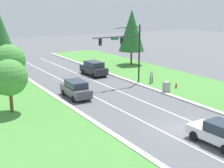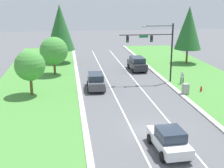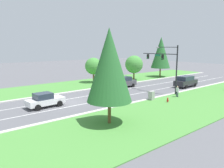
{
  "view_description": "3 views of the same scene",
  "coord_description": "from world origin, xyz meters",
  "views": [
    {
      "loc": [
        -17.56,
        -17.35,
        9.87
      ],
      "look_at": [
        -0.6,
        10.22,
        1.69
      ],
      "focal_mm": 50.0,
      "sensor_mm": 36.0,
      "label": 1
    },
    {
      "loc": [
        -6.87,
        -22.95,
        10.67
      ],
      "look_at": [
        -2.34,
        8.38,
        1.8
      ],
      "focal_mm": 50.0,
      "sensor_mm": 36.0,
      "label": 2
    },
    {
      "loc": [
        25.27,
        -13.65,
        7.35
      ],
      "look_at": [
        0.17,
        7.0,
        1.73
      ],
      "focal_mm": 35.0,
      "sensor_mm": 36.0,
      "label": 3
    }
  ],
  "objects": [
    {
      "name": "ground_plane",
      "position": [
        0.0,
        0.0,
        0.0
      ],
      "size": [
        160.0,
        160.0,
        0.0
      ],
      "primitive_type": "plane",
      "color": "#5B5B60"
    },
    {
      "name": "curb_strip_right",
      "position": [
        5.65,
        0.0,
        0.07
      ],
      "size": [
        0.5,
        90.0,
        0.15
      ],
      "color": "beige",
      "rests_on": "ground_plane"
    },
    {
      "name": "curb_strip_left",
      "position": [
        -5.65,
        0.0,
        0.07
      ],
      "size": [
        0.5,
        90.0,
        0.15
      ],
      "color": "beige",
      "rests_on": "ground_plane"
    },
    {
      "name": "grass_verge_left",
      "position": [
        -10.9,
        0.0,
        0.04
      ],
      "size": [
        10.0,
        90.0,
        0.08
      ],
      "color": "#4C8E3D",
      "rests_on": "ground_plane"
    },
    {
      "name": "lane_stripe_inner_left",
      "position": [
        -1.8,
        0.0,
        0.0
      ],
      "size": [
        0.14,
        81.0,
        0.01
      ],
      "color": "white",
      "rests_on": "ground_plane"
    },
    {
      "name": "lane_stripe_inner_right",
      "position": [
        1.8,
        0.0,
        0.0
      ],
      "size": [
        0.14,
        81.0,
        0.01
      ],
      "color": "white",
      "rests_on": "ground_plane"
    },
    {
      "name": "traffic_signal_mast",
      "position": [
        4.26,
        14.62,
        5.0
      ],
      "size": [
        6.83,
        0.41,
        7.53
      ],
      "color": "black",
      "rests_on": "ground_plane"
    },
    {
      "name": "charcoal_suv",
      "position": [
        3.42,
        21.82,
        1.03
      ],
      "size": [
        2.29,
        5.02,
        2.02
      ],
      "rotation": [
        0.0,
        0.0,
        0.02
      ],
      "color": "#28282D",
      "rests_on": "ground_plane"
    },
    {
      "name": "graphite_suv",
      "position": [
        -3.64,
        12.86,
        0.97
      ],
      "size": [
        2.24,
        4.79,
        1.9
      ],
      "rotation": [
        0.0,
        0.0,
        -0.04
      ],
      "color": "#4C4C51",
      "rests_on": "ground_plane"
    },
    {
      "name": "white_sedan",
      "position": [
        0.04,
        -3.53,
        0.89
      ],
      "size": [
        2.29,
        4.59,
        1.78
      ],
      "rotation": [
        0.0,
        0.0,
        0.05
      ],
      "color": "white",
      "rests_on": "ground_plane"
    },
    {
      "name": "utility_cabinet",
      "position": [
        6.13,
        9.1,
        0.64
      ],
      "size": [
        0.7,
        0.6,
        1.29
      ],
      "color": "#9E9E99",
      "rests_on": "ground_plane"
    },
    {
      "name": "pedestrian",
      "position": [
        7.34,
        13.41,
        0.94
      ],
      "size": [
        0.42,
        0.3,
        1.69
      ],
      "rotation": [
        0.0,
        0.0,
        2.9
      ],
      "color": "#232842",
      "rests_on": "ground_plane"
    },
    {
      "name": "fire_hydrant",
      "position": [
        8.32,
        9.82,
        0.34
      ],
      "size": [
        0.34,
        0.2,
        0.7
      ],
      "color": "red",
      "rests_on": "ground_plane"
    },
    {
      "name": "oak_near_left_tree",
      "position": [
        -8.73,
        20.62,
        3.43
      ],
      "size": [
        3.9,
        3.9,
        5.38
      ],
      "color": "brown",
      "rests_on": "ground_plane"
    },
    {
      "name": "conifer_far_right_tree",
      "position": [
        12.61,
        25.45,
        5.84
      ],
      "size": [
        4.29,
        4.29,
        9.28
      ],
      "color": "brown",
      "rests_on": "ground_plane"
    },
    {
      "name": "oak_far_left_tree",
      "position": [
        -11.0,
        11.34,
        3.42
      ],
      "size": [
        3.37,
        3.37,
        5.12
      ],
      "color": "brown",
      "rests_on": "ground_plane"
    },
    {
      "name": "conifer_mid_left_tree",
      "position": [
        -7.89,
        28.75,
        5.88
      ],
      "size": [
        4.56,
        4.56,
        9.53
      ],
      "color": "brown",
      "rests_on": "ground_plane"
    }
  ]
}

